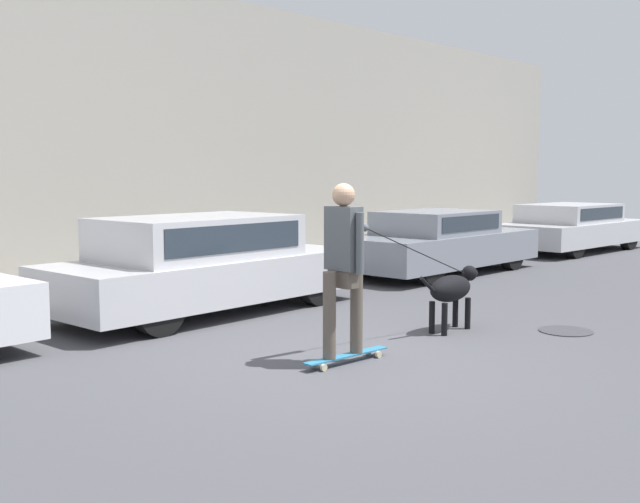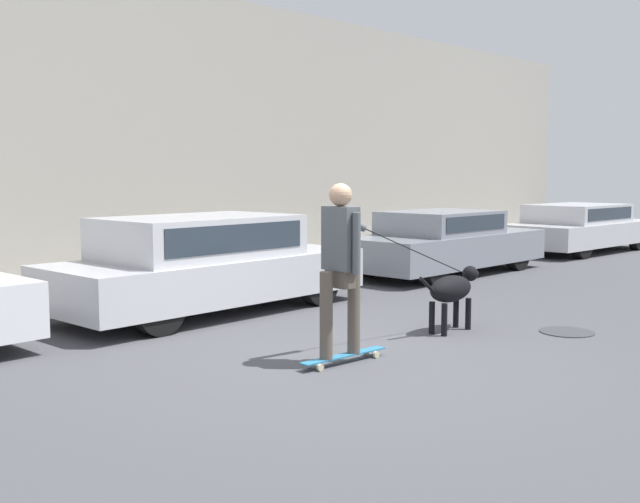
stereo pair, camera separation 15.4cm
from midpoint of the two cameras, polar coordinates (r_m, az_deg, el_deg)
ground_plane at (r=7.67m, az=1.61°, el=-8.25°), size 36.00×36.00×0.00m
back_wall at (r=12.63m, az=-20.00°, el=8.74°), size 32.00×0.30×5.15m
sidewalk_curb at (r=11.69m, az=-17.04°, el=-3.22°), size 30.00×2.05×0.14m
parked_car_1 at (r=10.25m, az=-8.25°, el=-0.99°), size 4.51×1.93×1.32m
parked_car_2 at (r=14.28m, az=9.79°, el=0.65°), size 4.47×1.75×1.19m
parked_car_3 at (r=19.11m, az=19.39°, el=1.71°), size 4.60×1.96×1.15m
dog at (r=9.08m, az=10.53°, el=-2.88°), size 1.20×0.34×0.75m
skateboarder at (r=7.33m, az=2.25°, el=-0.68°), size 2.96×0.52×1.79m
manhole_cover at (r=9.44m, az=18.74°, el=-5.82°), size 0.63×0.63×0.01m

